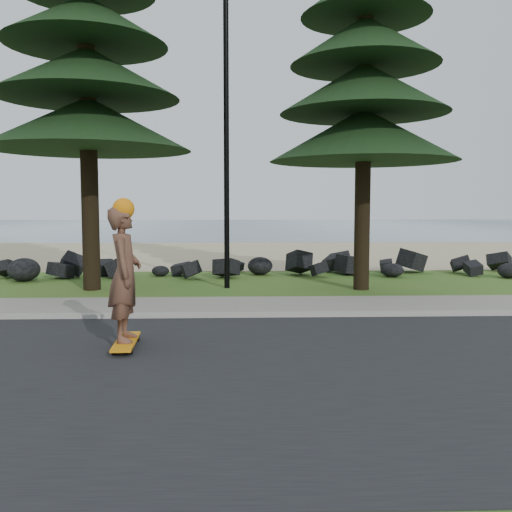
{
  "coord_description": "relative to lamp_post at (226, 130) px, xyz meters",
  "views": [
    {
      "loc": [
        0.22,
        -11.81,
        2.16
      ],
      "look_at": [
        0.65,
        0.0,
        1.12
      ],
      "focal_mm": 40.0,
      "sensor_mm": 36.0,
      "label": 1
    }
  ],
  "objects": [
    {
      "name": "sidewalk",
      "position": [
        0.0,
        -3.0,
        -4.09
      ],
      "size": [
        160.0,
        2.0,
        0.08
      ],
      "primitive_type": "cube",
      "color": "slate",
      "rests_on": "ground"
    },
    {
      "name": "ground",
      "position": [
        0.0,
        -3.2,
        -4.13
      ],
      "size": [
        160.0,
        160.0,
        0.0
      ],
      "primitive_type": "plane",
      "color": "#2E5C1C",
      "rests_on": "ground"
    },
    {
      "name": "beach_sand",
      "position": [
        0.0,
        11.3,
        -4.13
      ],
      "size": [
        160.0,
        15.0,
        0.01
      ],
      "primitive_type": "cube",
      "color": "tan",
      "rests_on": "ground"
    },
    {
      "name": "seawall_boulders",
      "position": [
        0.0,
        2.4,
        -4.13
      ],
      "size": [
        60.0,
        2.4,
        1.1
      ],
      "primitive_type": null,
      "color": "black",
      "rests_on": "ground"
    },
    {
      "name": "lamp_post",
      "position": [
        0.0,
        0.0,
        0.0
      ],
      "size": [
        0.25,
        0.14,
        8.14
      ],
      "color": "black",
      "rests_on": "ground"
    },
    {
      "name": "ocean",
      "position": [
        0.0,
        47.8,
        -4.13
      ],
      "size": [
        160.0,
        58.0,
        0.01
      ],
      "primitive_type": "cube",
      "color": "#31495E",
      "rests_on": "ground"
    },
    {
      "name": "skateboarder",
      "position": [
        -1.44,
        -6.46,
        -3.0
      ],
      "size": [
        0.52,
        1.23,
        2.26
      ],
      "rotation": [
        0.0,
        0.0,
        1.62
      ],
      "color": "orange",
      "rests_on": "ground"
    },
    {
      "name": "kerb",
      "position": [
        0.0,
        -4.1,
        -4.08
      ],
      "size": [
        160.0,
        0.2,
        0.1
      ],
      "primitive_type": "cube",
      "color": "#9B968C",
      "rests_on": "ground"
    },
    {
      "name": "road",
      "position": [
        0.0,
        -7.7,
        -4.12
      ],
      "size": [
        160.0,
        7.0,
        0.02
      ],
      "primitive_type": "cube",
      "color": "black",
      "rests_on": "ground"
    }
  ]
}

